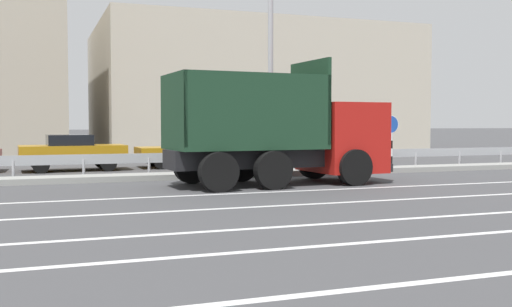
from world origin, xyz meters
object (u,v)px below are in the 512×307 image
object	(u,v)px
dump_truck	(299,141)
parked_car_4	(189,151)
median_road_sign	(390,143)
parked_car_3	(72,152)

from	to	relation	value
dump_truck	parked_car_4	bearing A→B (deg)	-172.26
median_road_sign	parked_car_4	distance (m)	8.06
median_road_sign	dump_truck	bearing A→B (deg)	-151.10
dump_truck	parked_car_4	xyz separation A→B (m)	(-1.47, 7.64, -0.61)
dump_truck	median_road_sign	world-z (taller)	dump_truck
dump_truck	parked_car_3	distance (m)	9.42
median_road_sign	parked_car_4	size ratio (longest dim) A/B	0.50
median_road_sign	parked_car_3	distance (m)	11.80
dump_truck	median_road_sign	distance (m)	5.56
median_road_sign	parked_car_3	xyz separation A→B (m)	(-10.89, 4.53, -0.36)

